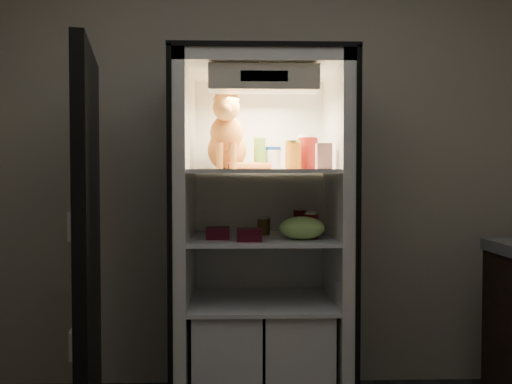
{
  "coord_description": "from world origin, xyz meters",
  "views": [
    {
      "loc": [
        -0.12,
        -1.62,
        1.28
      ],
      "look_at": [
        -0.03,
        1.32,
        1.17
      ],
      "focal_mm": 40.0,
      "sensor_mm": 36.0,
      "label": 1
    }
  ],
  "objects_px": {
    "parmesan_shaker": "(260,154)",
    "grape_bag": "(302,228)",
    "condiment_jar": "(264,226)",
    "pepper_jar": "(308,152)",
    "berry_box_left": "(218,233)",
    "salsa_jar": "(293,155)",
    "soda_can_b": "(312,224)",
    "cream_carton": "(324,156)",
    "mayo_tub": "(273,158)",
    "soda_can_c": "(311,226)",
    "soda_can_a": "(300,221)",
    "refrigerator": "(261,263)",
    "berry_box_right": "(249,235)",
    "tabby_cat": "(227,140)"
  },
  "relations": [
    {
      "from": "parmesan_shaker",
      "to": "grape_bag",
      "type": "relative_size",
      "value": 0.73
    },
    {
      "from": "condiment_jar",
      "to": "parmesan_shaker",
      "type": "bearing_deg",
      "value": -177.35
    },
    {
      "from": "pepper_jar",
      "to": "berry_box_left",
      "type": "height_order",
      "value": "pepper_jar"
    },
    {
      "from": "condiment_jar",
      "to": "salsa_jar",
      "type": "bearing_deg",
      "value": -28.03
    },
    {
      "from": "soda_can_b",
      "to": "salsa_jar",
      "type": "bearing_deg",
      "value": 173.09
    },
    {
      "from": "cream_carton",
      "to": "soda_can_b",
      "type": "height_order",
      "value": "cream_carton"
    },
    {
      "from": "soda_can_b",
      "to": "condiment_jar",
      "type": "height_order",
      "value": "soda_can_b"
    },
    {
      "from": "mayo_tub",
      "to": "soda_can_c",
      "type": "relative_size",
      "value": 0.96
    },
    {
      "from": "soda_can_a",
      "to": "soda_can_c",
      "type": "height_order",
      "value": "soda_can_a"
    },
    {
      "from": "salsa_jar",
      "to": "grape_bag",
      "type": "xyz_separation_m",
      "value": [
        0.03,
        -0.15,
        -0.37
      ]
    },
    {
      "from": "pepper_jar",
      "to": "cream_carton",
      "type": "relative_size",
      "value": 1.45
    },
    {
      "from": "refrigerator",
      "to": "berry_box_left",
      "type": "xyz_separation_m",
      "value": [
        -0.22,
        -0.16,
        0.18
      ]
    },
    {
      "from": "cream_carton",
      "to": "grape_bag",
      "type": "height_order",
      "value": "cream_carton"
    },
    {
      "from": "grape_bag",
      "to": "berry_box_right",
      "type": "distance_m",
      "value": 0.27
    },
    {
      "from": "grape_bag",
      "to": "condiment_jar",
      "type": "bearing_deg",
      "value": 128.84
    },
    {
      "from": "soda_can_c",
      "to": "condiment_jar",
      "type": "distance_m",
      "value": 0.3
    },
    {
      "from": "tabby_cat",
      "to": "mayo_tub",
      "type": "distance_m",
      "value": 0.27
    },
    {
      "from": "refrigerator",
      "to": "soda_can_b",
      "type": "xyz_separation_m",
      "value": [
        0.26,
        -0.06,
        0.21
      ]
    },
    {
      "from": "parmesan_shaker",
      "to": "cream_carton",
      "type": "distance_m",
      "value": 0.39
    },
    {
      "from": "soda_can_c",
      "to": "berry_box_right",
      "type": "height_order",
      "value": "soda_can_c"
    },
    {
      "from": "refrigerator",
      "to": "grape_bag",
      "type": "distance_m",
      "value": 0.34
    },
    {
      "from": "refrigerator",
      "to": "parmesan_shaker",
      "type": "relative_size",
      "value": 11.28
    },
    {
      "from": "soda_can_b",
      "to": "soda_can_a",
      "type": "bearing_deg",
      "value": 107.85
    },
    {
      "from": "soda_can_c",
      "to": "parmesan_shaker",
      "type": "bearing_deg",
      "value": 143.78
    },
    {
      "from": "mayo_tub",
      "to": "grape_bag",
      "type": "relative_size",
      "value": 0.53
    },
    {
      "from": "pepper_jar",
      "to": "cream_carton",
      "type": "distance_m",
      "value": 0.26
    },
    {
      "from": "parmesan_shaker",
      "to": "soda_can_c",
      "type": "bearing_deg",
      "value": -36.22
    },
    {
      "from": "tabby_cat",
      "to": "cream_carton",
      "type": "bearing_deg",
      "value": -25.67
    },
    {
      "from": "tabby_cat",
      "to": "cream_carton",
      "type": "xyz_separation_m",
      "value": [
        0.48,
        -0.23,
        -0.09
      ]
    },
    {
      "from": "soda_can_b",
      "to": "condiment_jar",
      "type": "distance_m",
      "value": 0.26
    },
    {
      "from": "parmesan_shaker",
      "to": "berry_box_right",
      "type": "bearing_deg",
      "value": -102.5
    },
    {
      "from": "pepper_jar",
      "to": "soda_can_b",
      "type": "bearing_deg",
      "value": -85.01
    },
    {
      "from": "refrigerator",
      "to": "condiment_jar",
      "type": "relative_size",
      "value": 19.66
    },
    {
      "from": "refrigerator",
      "to": "soda_can_a",
      "type": "relative_size",
      "value": 14.18
    },
    {
      "from": "pepper_jar",
      "to": "berry_box_left",
      "type": "relative_size",
      "value": 1.59
    },
    {
      "from": "berry_box_left",
      "to": "grape_bag",
      "type": "bearing_deg",
      "value": -4.69
    },
    {
      "from": "salsa_jar",
      "to": "soda_can_b",
      "type": "relative_size",
      "value": 1.17
    },
    {
      "from": "salsa_jar",
      "to": "cream_carton",
      "type": "relative_size",
      "value": 1.18
    },
    {
      "from": "tabby_cat",
      "to": "pepper_jar",
      "type": "bearing_deg",
      "value": 3.67
    },
    {
      "from": "soda_can_a",
      "to": "mayo_tub",
      "type": "bearing_deg",
      "value": -174.76
    },
    {
      "from": "grape_bag",
      "to": "soda_can_a",
      "type": "bearing_deg",
      "value": 85.9
    },
    {
      "from": "tabby_cat",
      "to": "condiment_jar",
      "type": "xyz_separation_m",
      "value": [
        0.2,
        0.02,
        -0.46
      ]
    },
    {
      "from": "refrigerator",
      "to": "soda_can_c",
      "type": "height_order",
      "value": "refrigerator"
    },
    {
      "from": "mayo_tub",
      "to": "soda_can_b",
      "type": "xyz_separation_m",
      "value": [
        0.2,
        -0.13,
        -0.35
      ]
    },
    {
      "from": "tabby_cat",
      "to": "pepper_jar",
      "type": "height_order",
      "value": "tabby_cat"
    },
    {
      "from": "refrigerator",
      "to": "parmesan_shaker",
      "type": "bearing_deg",
      "value": 100.36
    },
    {
      "from": "mayo_tub",
      "to": "soda_can_a",
      "type": "bearing_deg",
      "value": 5.24
    },
    {
      "from": "tabby_cat",
      "to": "parmesan_shaker",
      "type": "distance_m",
      "value": 0.19
    },
    {
      "from": "refrigerator",
      "to": "mayo_tub",
      "type": "distance_m",
      "value": 0.57
    },
    {
      "from": "salsa_jar",
      "to": "grape_bag",
      "type": "distance_m",
      "value": 0.4
    }
  ]
}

